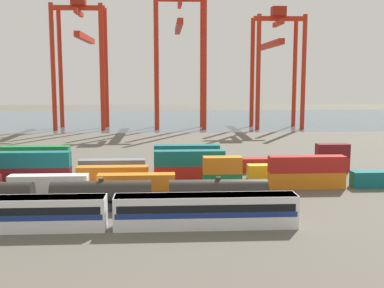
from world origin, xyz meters
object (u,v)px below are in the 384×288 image
shipping_container_2 (49,183)px  gantry_crane_east (275,55)px  passenger_train (12,212)px  shipping_container_13 (113,174)px  freight_tank_row (42,196)px  shipping_container_6 (306,180)px  gantry_crane_west (81,50)px  gantry_crane_central (180,43)px

shipping_container_2 → gantry_crane_east: size_ratio=0.29×
passenger_train → shipping_container_13: size_ratio=5.46×
shipping_container_13 → freight_tank_row: bearing=-112.3°
shipping_container_6 → shipping_container_13: size_ratio=1.00×
shipping_container_6 → gantry_crane_west: gantry_crane_west is taller
freight_tank_row → shipping_container_13: size_ratio=4.96×
freight_tank_row → gantry_crane_east: (55.81, 108.58, 23.71)m
shipping_container_2 → gantry_crane_west: gantry_crane_west is taller
shipping_container_2 → gantry_crane_west: bearing=96.4°
passenger_train → gantry_crane_east: bearing=64.0°
freight_tank_row → shipping_container_6: (38.77, 10.98, -0.70)m
gantry_crane_central → gantry_crane_west: bearing=-179.1°
shipping_container_6 → gantry_crane_west: (-51.33, 96.75, 25.99)m
passenger_train → gantry_crane_east: size_ratio=1.57×
passenger_train → gantry_crane_west: (-11.25, 116.05, 25.15)m
gantry_crane_west → gantry_crane_central: gantry_crane_central is taller
gantry_crane_west → gantry_crane_east: gantry_crane_west is taller
shipping_container_2 → shipping_container_13: bearing=37.1°
freight_tank_row → shipping_container_6: freight_tank_row is taller
freight_tank_row → gantry_crane_west: (-12.56, 107.73, 25.29)m
freight_tank_row → shipping_container_13: bearing=67.7°
passenger_train → freight_tank_row: 8.42m
shipping_container_2 → shipping_container_6: bearing=0.0°
shipping_container_13 → gantry_crane_west: 95.64m
gantry_crane_central → shipping_container_6: bearing=-80.0°
passenger_train → shipping_container_6: (40.08, 19.30, -0.84)m
passenger_train → gantry_crane_central: gantry_crane_central is taller
shipping_container_13 → gantry_crane_central: gantry_crane_central is taller
passenger_train → shipping_container_6: 44.49m
passenger_train → gantry_crane_central: size_ratio=1.37×
shipping_container_2 → passenger_train: bearing=-88.6°
passenger_train → shipping_container_2: 19.32m
freight_tank_row → gantry_crane_east: bearing=62.8°
shipping_container_2 → freight_tank_row: bearing=-80.9°
gantry_crane_west → gantry_crane_central: bearing=0.9°
shipping_container_2 → gantry_crane_east: gantry_crane_east is taller
shipping_container_2 → shipping_container_6: same height
shipping_container_6 → gantry_crane_west: size_ratio=0.27×
freight_tank_row → shipping_container_13: (7.33, 17.86, -0.70)m
shipping_container_2 → gantry_crane_east: bearing=59.5°
gantry_crane_central → gantry_crane_east: size_ratio=1.15×
freight_tank_row → shipping_container_13: 19.32m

